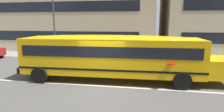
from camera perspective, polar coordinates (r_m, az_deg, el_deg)
The scene contains 5 objects.
ground_plane at distance 10.23m, azimuth -3.15°, elevation -9.38°, with size 400.00×400.00×0.00m, color #54514F.
sidewalk_far at distance 18.19m, azimuth 2.71°, elevation -0.43°, with size 120.00×3.00×0.01m, color gray.
lane_centreline at distance 10.22m, azimuth -3.15°, elevation -9.36°, with size 110.00×0.16×0.01m, color silver.
school_bus at distance 10.88m, azimuth 0.67°, elevation 0.72°, with size 12.28×2.92×2.73m.
street_lamp at distance 19.15m, azimuth -17.87°, elevation 12.60°, with size 0.44×0.44×6.80m.
Camera 1 is at (2.17, -9.36, 3.50)m, focal length 29.17 mm.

